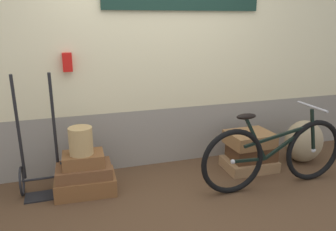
# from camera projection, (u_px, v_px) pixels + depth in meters

# --- Properties ---
(ground) EXTENTS (9.62, 5.20, 0.06)m
(ground) POSITION_uv_depth(u_px,v_px,m) (173.00, 193.00, 3.68)
(ground) COLOR #513823
(station_building) EXTENTS (7.62, 0.74, 2.75)m
(station_building) POSITION_uv_depth(u_px,v_px,m) (152.00, 54.00, 4.07)
(station_building) COLOR gray
(station_building) RESTS_ON ground
(suitcase_0) EXTENTS (0.65, 0.46, 0.18)m
(suitcase_0) POSITION_uv_depth(u_px,v_px,m) (86.00, 184.00, 3.64)
(suitcase_0) COLOR brown
(suitcase_0) RESTS_ON ground
(suitcase_1) EXTENTS (0.59, 0.40, 0.12)m
(suitcase_1) POSITION_uv_depth(u_px,v_px,m) (84.00, 171.00, 3.59)
(suitcase_1) COLOR brown
(suitcase_1) RESTS_ON suitcase_0
(suitcase_2) EXTENTS (0.44, 0.32, 0.13)m
(suitcase_2) POSITION_uv_depth(u_px,v_px,m) (83.00, 159.00, 3.56)
(suitcase_2) COLOR brown
(suitcase_2) RESTS_ON suitcase_1
(suitcase_3) EXTENTS (0.62, 0.46, 0.12)m
(suitcase_3) POSITION_uv_depth(u_px,v_px,m) (249.00, 164.00, 4.20)
(suitcase_3) COLOR #9E754C
(suitcase_3) RESTS_ON ground
(suitcase_4) EXTENTS (0.54, 0.42, 0.18)m
(suitcase_4) POSITION_uv_depth(u_px,v_px,m) (251.00, 151.00, 4.19)
(suitcase_4) COLOR #4C2D19
(suitcase_4) RESTS_ON suitcase_3
(suitcase_5) EXTENTS (0.54, 0.45, 0.16)m
(suitcase_5) POSITION_uv_depth(u_px,v_px,m) (250.00, 139.00, 4.12)
(suitcase_5) COLOR olive
(suitcase_5) RESTS_ON suitcase_4
(wicker_basket) EXTENTS (0.24, 0.24, 0.29)m
(wicker_basket) POSITION_uv_depth(u_px,v_px,m) (81.00, 141.00, 3.49)
(wicker_basket) COLOR tan
(wicker_basket) RESTS_ON suitcase_2
(luggage_trolley) EXTENTS (0.43, 0.38, 1.29)m
(luggage_trolley) POSITION_uv_depth(u_px,v_px,m) (41.00, 168.00, 3.56)
(luggage_trolley) COLOR black
(luggage_trolley) RESTS_ON ground
(burlap_sack) EXTENTS (0.50, 0.42, 0.55)m
(burlap_sack) POSITION_uv_depth(u_px,v_px,m) (304.00, 141.00, 4.38)
(burlap_sack) COLOR #9E8966
(burlap_sack) RESTS_ON ground
(bicycle) EXTENTS (1.73, 0.46, 0.89)m
(bicycle) POSITION_uv_depth(u_px,v_px,m) (275.00, 154.00, 3.69)
(bicycle) COLOR black
(bicycle) RESTS_ON ground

